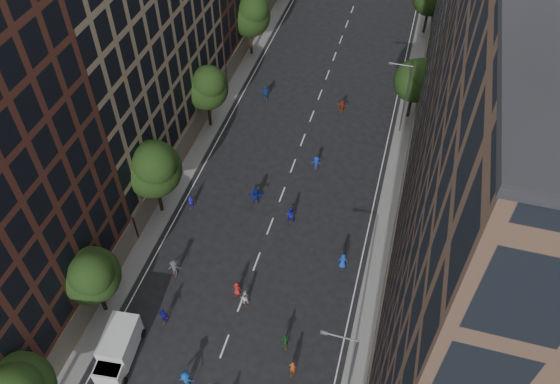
# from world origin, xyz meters

# --- Properties ---
(ground) EXTENTS (240.00, 240.00, 0.00)m
(ground) POSITION_xyz_m (0.00, 40.00, 0.00)
(ground) COLOR black
(ground) RESTS_ON ground
(sidewalk_left) EXTENTS (4.00, 105.00, 0.15)m
(sidewalk_left) POSITION_xyz_m (-12.00, 47.50, 0.07)
(sidewalk_left) COLOR slate
(sidewalk_left) RESTS_ON ground
(sidewalk_right) EXTENTS (4.00, 105.00, 0.15)m
(sidewalk_right) POSITION_xyz_m (12.00, 47.50, 0.07)
(sidewalk_right) COLOR slate
(sidewalk_right) RESTS_ON ground
(bldg_left_b) EXTENTS (14.00, 26.00, 34.00)m
(bldg_left_b) POSITION_xyz_m (-19.00, 35.00, 17.00)
(bldg_left_b) COLOR #9A8164
(bldg_left_b) RESTS_ON ground
(bldg_right_a) EXTENTS (14.00, 30.00, 36.00)m
(bldg_right_a) POSITION_xyz_m (19.00, 15.00, 18.00)
(bldg_right_a) COLOR #473326
(bldg_right_a) RESTS_ON ground
(bldg_right_b) EXTENTS (14.00, 28.00, 33.00)m
(bldg_right_b) POSITION_xyz_m (19.00, 44.00, 16.50)
(bldg_right_b) COLOR #686155
(bldg_right_b) RESTS_ON ground
(tree_left_1) EXTENTS (4.80, 4.80, 8.21)m
(tree_left_1) POSITION_xyz_m (-11.02, 13.86, 5.55)
(tree_left_1) COLOR black
(tree_left_1) RESTS_ON ground
(tree_left_2) EXTENTS (5.60, 5.60, 9.45)m
(tree_left_2) POSITION_xyz_m (-10.99, 25.83, 6.36)
(tree_left_2) COLOR black
(tree_left_2) RESTS_ON ground
(tree_left_3) EXTENTS (5.00, 5.00, 8.58)m
(tree_left_3) POSITION_xyz_m (-11.02, 39.85, 5.82)
(tree_left_3) COLOR black
(tree_left_3) RESTS_ON ground
(tree_left_4) EXTENTS (5.40, 5.40, 9.08)m
(tree_left_4) POSITION_xyz_m (-11.00, 55.84, 6.10)
(tree_left_4) COLOR black
(tree_left_4) RESTS_ON ground
(tree_right_a) EXTENTS (5.00, 5.00, 8.39)m
(tree_right_a) POSITION_xyz_m (11.38, 47.85, 5.63)
(tree_right_a) COLOR black
(tree_right_a) RESTS_ON ground
(streetlamp_near) EXTENTS (2.64, 0.22, 9.06)m
(streetlamp_near) POSITION_xyz_m (10.37, 12.00, 5.17)
(streetlamp_near) COLOR #595B60
(streetlamp_near) RESTS_ON ground
(streetlamp_far) EXTENTS (2.64, 0.22, 9.06)m
(streetlamp_far) POSITION_xyz_m (10.37, 45.00, 5.17)
(streetlamp_far) COLOR #595B60
(streetlamp_far) RESTS_ON ground
(cargo_van) EXTENTS (2.97, 5.46, 2.79)m
(cargo_van) POSITION_xyz_m (-7.81, 10.35, 1.47)
(cargo_van) COLOR white
(cargo_van) RESTS_ON ground
(skater_3) EXTENTS (1.35, 0.90, 1.93)m
(skater_3) POSITION_xyz_m (-1.67, 9.57, 0.97)
(skater_3) COLOR #123E94
(skater_3) RESTS_ON ground
(skater_4) EXTENTS (1.10, 0.56, 1.80)m
(skater_4) POSITION_xyz_m (-5.67, 14.29, 0.90)
(skater_4) COLOR #18139C
(skater_4) RESTS_ON ground
(skater_6) EXTENTS (0.84, 0.63, 1.56)m
(skater_6) POSITION_xyz_m (-0.60, 18.66, 0.78)
(skater_6) COLOR #AE1D1D
(skater_6) RESTS_ON ground
(skater_7) EXTENTS (0.64, 0.44, 1.68)m
(skater_7) POSITION_xyz_m (6.05, 12.81, 0.84)
(skater_7) COLOR #A63C1B
(skater_7) RESTS_ON ground
(skater_8) EXTENTS (0.90, 0.80, 1.55)m
(skater_8) POSITION_xyz_m (0.36, 17.96, 0.78)
(skater_8) COLOR silver
(skater_8) RESTS_ON ground
(skater_9) EXTENTS (1.35, 1.03, 1.86)m
(skater_9) POSITION_xyz_m (-6.80, 19.16, 0.93)
(skater_9) COLOR #424146
(skater_9) RESTS_ON ground
(skater_10) EXTENTS (1.04, 0.67, 1.64)m
(skater_10) POSITION_xyz_m (4.89, 14.87, 0.82)
(skater_10) COLOR #1A5921
(skater_10) RESTS_ON ground
(skater_11) EXTENTS (1.83, 1.18, 1.89)m
(skater_11) POSITION_xyz_m (-2.31, 29.72, 0.95)
(skater_11) COLOR #13209E
(skater_11) RESTS_ON ground
(skater_12) EXTENTS (0.92, 0.65, 1.76)m
(skater_12) POSITION_xyz_m (7.88, 24.06, 0.88)
(skater_12) COLOR #173FBE
(skater_12) RESTS_ON ground
(skater_13) EXTENTS (0.62, 0.46, 1.55)m
(skater_13) POSITION_xyz_m (-8.50, 27.24, 0.78)
(skater_13) COLOR #1B15B1
(skater_13) RESTS_ON ground
(skater_14) EXTENTS (1.02, 0.88, 1.81)m
(skater_14) POSITION_xyz_m (1.75, 28.27, 0.91)
(skater_14) COLOR #1515B1
(skater_14) RESTS_ON ground
(skater_15) EXTENTS (1.06, 0.61, 1.62)m
(skater_15) POSITION_xyz_m (2.53, 36.28, 0.81)
(skater_15) COLOR #1636B8
(skater_15) RESTS_ON ground
(skater_16) EXTENTS (1.23, 0.88, 1.94)m
(skater_16) POSITION_xyz_m (-6.33, 46.65, 0.97)
(skater_16) COLOR #1345A2
(skater_16) RESTS_ON ground
(skater_17) EXTENTS (1.44, 0.50, 1.54)m
(skater_17) POSITION_xyz_m (3.28, 46.91, 0.77)
(skater_17) COLOR #A2371B
(skater_17) RESTS_ON ground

